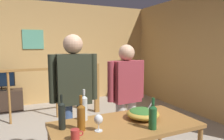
{
  "coord_description": "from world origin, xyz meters",
  "views": [
    {
      "loc": [
        -0.69,
        -2.7,
        1.56
      ],
      "look_at": [
        0.27,
        -0.6,
        1.28
      ],
      "focal_mm": 32.76,
      "sensor_mm": 36.0,
      "label": 1
    }
  ],
  "objects": [
    {
      "name": "wine_bottle_green",
      "position": [
        0.44,
        -1.16,
        0.89
      ],
      "size": [
        0.08,
        0.08,
        0.3
      ],
      "color": "#1E5628",
      "rests_on": "serving_table"
    },
    {
      "name": "side_wall_right",
      "position": [
        2.98,
        0.91,
        1.35
      ],
      "size": [
        0.1,
        4.56,
        2.71
      ],
      "primitive_type": "cube",
      "color": "tan",
      "rests_on": "ground_plane"
    },
    {
      "name": "mug_red",
      "position": [
        -0.29,
        -1.09,
        0.82
      ],
      "size": [
        0.11,
        0.07,
        0.1
      ],
      "color": "#B7332D",
      "rests_on": "serving_table"
    },
    {
      "name": "framed_picture",
      "position": [
        -0.33,
        2.98,
        1.71
      ],
      "size": [
        0.51,
        0.03,
        0.49
      ],
      "primitive_type": "cube",
      "color": "#5CAB8A"
    },
    {
      "name": "serving_table",
      "position": [
        0.27,
        -0.93,
        0.69
      ],
      "size": [
        1.49,
        0.73,
        0.77
      ],
      "color": "#9E6B33",
      "rests_on": "ground_plane"
    },
    {
      "name": "wine_bottle_clear",
      "position": [
        -0.08,
        -0.66,
        0.91
      ],
      "size": [
        0.07,
        0.07,
        0.33
      ],
      "color": "silver",
      "rests_on": "serving_table"
    },
    {
      "name": "person_standing_left",
      "position": [
        -0.09,
        -0.28,
        1.01
      ],
      "size": [
        0.59,
        0.24,
        1.69
      ],
      "rotation": [
        0.0,
        0.0,
        3.08
      ],
      "color": "#3D5684",
      "rests_on": "ground_plane"
    },
    {
      "name": "flat_screen_tv",
      "position": [
        -1.09,
        2.66,
        0.76
      ],
      "size": [
        0.59,
        0.12,
        0.45
      ],
      "color": "black",
      "rests_on": "tv_console"
    },
    {
      "name": "tv_console",
      "position": [
        -1.09,
        2.69,
        0.25
      ],
      "size": [
        0.9,
        0.4,
        0.5
      ],
      "primitive_type": "cube",
      "color": "#38281E",
      "rests_on": "ground_plane"
    },
    {
      "name": "wine_glass",
      "position": [
        -0.05,
        -0.99,
        0.88
      ],
      "size": [
        0.08,
        0.08,
        0.16
      ],
      "color": "silver",
      "rests_on": "serving_table"
    },
    {
      "name": "salad_bowl",
      "position": [
        0.51,
        -0.88,
        0.83
      ],
      "size": [
        0.36,
        0.36,
        0.19
      ],
      "color": "gold",
      "rests_on": "serving_table"
    },
    {
      "name": "wine_bottle_amber",
      "position": [
        -0.19,
        -0.91,
        0.9
      ],
      "size": [
        0.08,
        0.08,
        0.33
      ],
      "color": "brown",
      "rests_on": "serving_table"
    },
    {
      "name": "wine_bottle_dark",
      "position": [
        -0.35,
        -0.81,
        0.91
      ],
      "size": [
        0.07,
        0.07,
        0.33
      ],
      "color": "black",
      "rests_on": "serving_table"
    },
    {
      "name": "back_wall",
      "position": [
        0.0,
        3.04,
        1.35
      ],
      "size": [
        5.96,
        0.1,
        2.71
      ],
      "primitive_type": "cube",
      "color": "tan",
      "rests_on": "ground_plane"
    },
    {
      "name": "stair_railing",
      "position": [
        -0.3,
        1.71,
        0.75
      ],
      "size": [
        3.75,
        0.1,
        1.15
      ],
      "color": "#9E6B33",
      "rests_on": "ground_plane"
    },
    {
      "name": "person_standing_right",
      "position": [
        0.63,
        -0.28,
        0.92
      ],
      "size": [
        0.57,
        0.24,
        1.57
      ],
      "rotation": [
        0.0,
        0.0,
        3.2
      ],
      "color": "beige",
      "rests_on": "ground_plane"
    }
  ]
}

